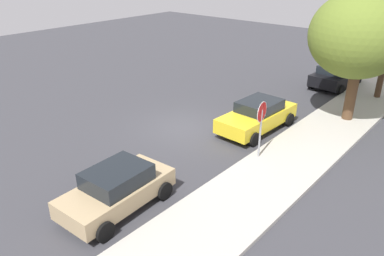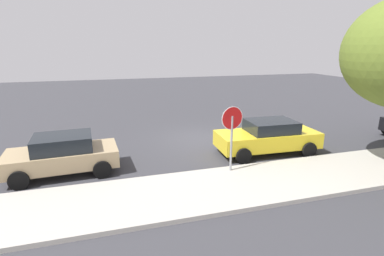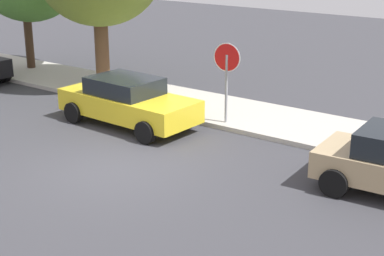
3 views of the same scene
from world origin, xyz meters
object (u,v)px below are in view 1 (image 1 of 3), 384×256
Objects in this scene: parked_car_yellow at (257,115)px; street_tree_near_corner at (358,36)px; parked_car_black at (336,76)px; stop_sign at (261,120)px; parked_car_tan at (117,188)px.

street_tree_near_corner reaches higher than parked_car_yellow.
parked_car_black is 6.66m from street_tree_near_corner.
stop_sign is at bearing 33.22° from parked_car_yellow.
street_tree_near_corner is (-11.98, 2.94, 3.53)m from parked_car_tan.
stop_sign is at bearing 163.12° from parked_car_tan.
street_tree_near_corner is at bearing 166.22° from parked_car_tan.
parked_car_black is (-8.78, 0.29, 0.01)m from parked_car_yellow.
street_tree_near_corner is at bearing 143.25° from parked_car_yellow.
parked_car_black is (-17.06, 0.46, -0.00)m from parked_car_tan.
stop_sign is 6.76m from street_tree_near_corner.
street_tree_near_corner is (-6.16, 1.17, 2.53)m from stop_sign.
parked_car_tan is at bearing -1.16° from parked_car_yellow.
stop_sign is 0.57× the size of parked_car_yellow.
parked_car_yellow is at bearing -146.78° from stop_sign.
stop_sign reaches higher than parked_car_yellow.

